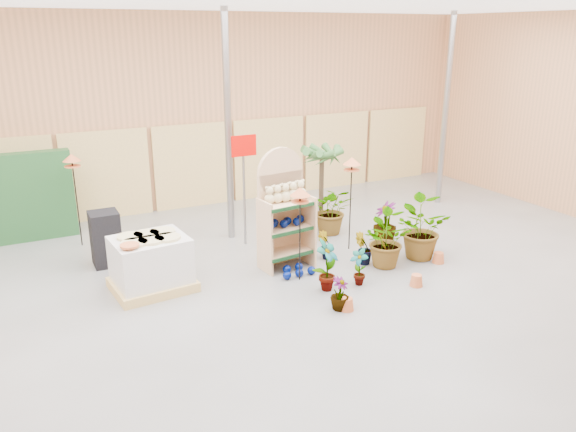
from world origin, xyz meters
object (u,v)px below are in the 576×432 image
(pallet_stack, at_px, (151,263))
(bird_table_front, at_px, (300,195))
(display_shelf, at_px, (283,213))
(potted_plant_2, at_px, (383,240))

(pallet_stack, relative_size, bird_table_front, 0.82)
(display_shelf, distance_m, potted_plant_2, 1.88)
(pallet_stack, bearing_deg, bird_table_front, -23.69)
(pallet_stack, xyz_separation_m, potted_plant_2, (3.97, -0.92, 0.04))
(display_shelf, xyz_separation_m, pallet_stack, (-2.38, 0.04, -0.53))
(bird_table_front, xyz_separation_m, potted_plant_2, (1.63, -0.14, -1.03))
(potted_plant_2, bearing_deg, pallet_stack, 167.00)
(display_shelf, xyz_separation_m, bird_table_front, (-0.05, -0.74, 0.54))
(pallet_stack, xyz_separation_m, bird_table_front, (2.34, -0.78, 1.07))
(pallet_stack, height_order, bird_table_front, bird_table_front)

